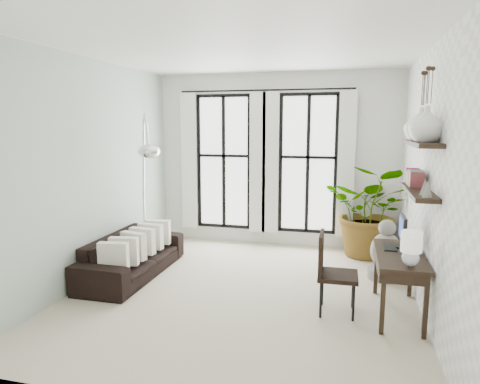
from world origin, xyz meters
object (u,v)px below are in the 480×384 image
(sofa, at_px, (133,255))
(desk, at_px, (400,258))
(desk_chair, at_px, (330,268))
(buddha, at_px, (386,254))
(arc_lamp, at_px, (145,153))
(plant, at_px, (371,211))

(sofa, bearing_deg, desk, -97.77)
(desk_chair, height_order, buddha, desk_chair)
(arc_lamp, relative_size, buddha, 2.73)
(sofa, height_order, desk_chair, desk_chair)
(desk, distance_m, desk_chair, 0.81)
(plant, bearing_deg, desk, -84.74)
(sofa, distance_m, desk_chair, 3.03)
(buddha, bearing_deg, plant, 99.11)
(sofa, height_order, buddha, buddha)
(desk_chair, distance_m, buddha, 1.58)
(sofa, height_order, arc_lamp, arc_lamp)
(desk, distance_m, arc_lamp, 3.90)
(buddha, bearing_deg, desk, -88.02)
(plant, distance_m, desk_chair, 2.54)
(sofa, relative_size, buddha, 2.36)
(buddha, bearing_deg, desk_chair, -118.39)
(desk, bearing_deg, buddha, 91.98)
(sofa, xyz_separation_m, desk, (3.75, -0.51, 0.40))
(sofa, relative_size, desk_chair, 2.14)
(desk, bearing_deg, plant, 95.26)
(plant, height_order, desk, plant)
(desk, xyz_separation_m, arc_lamp, (-3.64, 0.83, 1.13))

